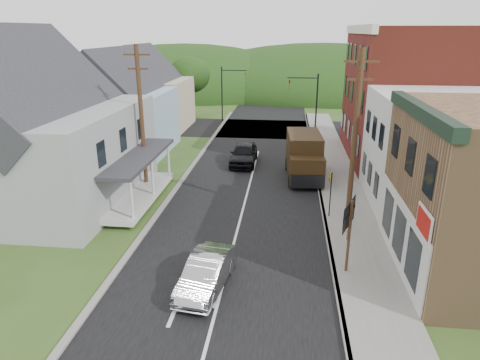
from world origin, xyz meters
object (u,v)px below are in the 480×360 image
(route_sign_cluster, at_px, (349,226))
(silver_sedan, at_px, (207,273))
(dark_sedan, at_px, (244,154))
(warning_sign, at_px, (331,187))
(delivery_van, at_px, (304,157))

(route_sign_cluster, bearing_deg, silver_sedan, -141.52)
(silver_sedan, height_order, route_sign_cluster, route_sign_cluster)
(silver_sedan, height_order, dark_sedan, dark_sedan)
(route_sign_cluster, relative_size, warning_sign, 1.19)
(dark_sedan, relative_size, warning_sign, 1.76)
(route_sign_cluster, bearing_deg, warning_sign, 113.80)
(warning_sign, bearing_deg, route_sign_cluster, -71.06)
(dark_sedan, xyz_separation_m, warning_sign, (5.65, -9.55, 1.05))
(dark_sedan, bearing_deg, delivery_van, -32.17)
(dark_sedan, relative_size, route_sign_cluster, 1.48)
(delivery_van, relative_size, route_sign_cluster, 1.76)
(warning_sign, bearing_deg, silver_sedan, -109.72)
(delivery_van, height_order, warning_sign, delivery_van)
(silver_sedan, xyz_separation_m, delivery_van, (4.19, 14.01, 0.87))
(silver_sedan, distance_m, warning_sign, 9.15)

